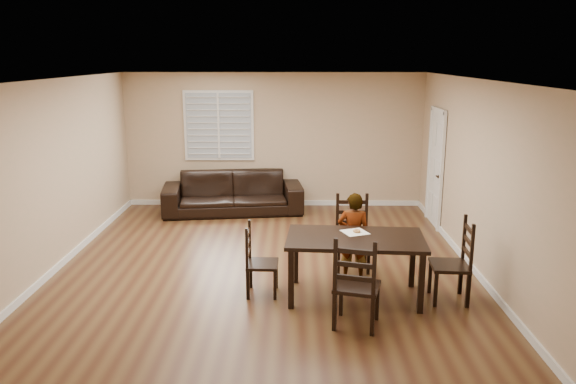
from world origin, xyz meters
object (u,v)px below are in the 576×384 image
object	(u,v)px
chair_far	(355,289)
donut	(357,231)
chair_near	(352,234)
child	(354,236)
dining_table	(355,244)
sofa	(233,193)
chair_left	(254,262)
chair_right	(460,264)

from	to	relation	value
chair_far	donut	xyz separation A→B (m)	(0.12, 1.10, 0.33)
chair_near	child	xyz separation A→B (m)	(-0.02, -0.47, 0.12)
child	donut	distance (m)	0.48
donut	dining_table	bearing A→B (deg)	-100.34
chair_near	sofa	distance (m)	3.55
chair_near	chair_left	bearing A→B (deg)	-143.15
chair_far	sofa	world-z (taller)	chair_far
child	sofa	world-z (taller)	child
sofa	chair_near	bearing A→B (deg)	-61.98
chair_far	donut	size ratio (longest dim) A/B	11.08
chair_far	chair_left	distance (m)	1.56
chair_near	chair_far	distance (m)	2.01
dining_table	child	size ratio (longest dim) A/B	1.45
dining_table	donut	world-z (taller)	donut
child	chair_far	bearing A→B (deg)	95.29
chair_near	chair_far	world-z (taller)	chair_far
child	sofa	size ratio (longest dim) A/B	0.45
chair_right	sofa	bearing A→B (deg)	-137.46
chair_left	chair_right	xyz separation A→B (m)	(2.59, -0.17, 0.06)
chair_far	chair_left	size ratio (longest dim) A/B	1.16
chair_left	chair_right	world-z (taller)	chair_right
dining_table	chair_far	xyz separation A→B (m)	(-0.09, -0.91, -0.22)
chair_left	dining_table	bearing A→B (deg)	-92.72
chair_left	sofa	bearing A→B (deg)	11.12
chair_far	chair_left	world-z (taller)	chair_far
chair_right	donut	distance (m)	1.34
dining_table	chair_far	world-z (taller)	chair_far
chair_right	chair_left	bearing A→B (deg)	-90.21
chair_far	child	size ratio (longest dim) A/B	0.89
sofa	child	bearing A→B (deg)	-66.27
chair_near	chair_right	distance (m)	1.71
chair_left	child	xyz separation A→B (m)	(1.33, 0.54, 0.18)
chair_near	donut	bearing A→B (deg)	-91.86
dining_table	child	bearing A→B (deg)	90.00
dining_table	child	world-z (taller)	child
sofa	chair_far	bearing A→B (deg)	-76.16
chair_left	chair_near	bearing A→B (deg)	-52.37
chair_near	sofa	world-z (taller)	chair_near
child	chair_left	bearing A→B (deg)	32.16
dining_table	chair_left	bearing A→B (deg)	-179.74
chair_near	child	world-z (taller)	child
chair_right	chair_far	bearing A→B (deg)	-55.99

